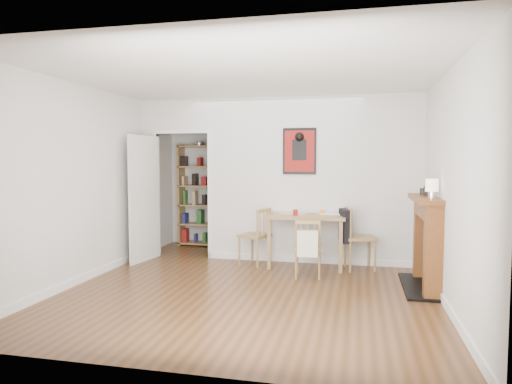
% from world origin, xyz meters
% --- Properties ---
extents(ground, '(5.20, 5.20, 0.00)m').
position_xyz_m(ground, '(0.00, 0.00, 0.00)').
color(ground, brown).
rests_on(ground, ground).
extents(room_shell, '(5.20, 5.20, 5.20)m').
position_xyz_m(room_shell, '(0.10, 1.34, 1.30)').
color(room_shell, silver).
rests_on(room_shell, ground).
extents(dining_table, '(1.16, 0.74, 0.79)m').
position_xyz_m(dining_table, '(0.55, 1.10, 0.70)').
color(dining_table, olive).
rests_on(dining_table, ground).
extents(chair_left, '(0.57, 0.57, 0.88)m').
position_xyz_m(chair_left, '(-0.25, 1.06, 0.44)').
color(chair_left, olive).
rests_on(chair_left, ground).
extents(chair_right, '(0.61, 0.55, 0.92)m').
position_xyz_m(chair_right, '(1.31, 1.08, 0.48)').
color(chair_right, olive).
rests_on(chair_right, ground).
extents(chair_front, '(0.43, 0.48, 0.81)m').
position_xyz_m(chair_front, '(0.64, 0.47, 0.41)').
color(chair_front, olive).
rests_on(chair_front, ground).
extents(bookshelf, '(0.80, 0.32, 1.91)m').
position_xyz_m(bookshelf, '(-1.61, 2.40, 0.94)').
color(bookshelf, olive).
rests_on(bookshelf, ground).
extents(fireplace, '(0.45, 1.25, 1.16)m').
position_xyz_m(fireplace, '(2.16, 0.25, 0.62)').
color(fireplace, brown).
rests_on(fireplace, ground).
extents(red_glass, '(0.07, 0.07, 0.09)m').
position_xyz_m(red_glass, '(0.39, 0.94, 0.84)').
color(red_glass, maroon).
rests_on(red_glass, dining_table).
extents(orange_fruit, '(0.07, 0.07, 0.07)m').
position_xyz_m(orange_fruit, '(0.77, 1.17, 0.83)').
color(orange_fruit, orange).
rests_on(orange_fruit, dining_table).
extents(placemat, '(0.46, 0.37, 0.00)m').
position_xyz_m(placemat, '(0.32, 1.16, 0.80)').
color(placemat, beige).
rests_on(placemat, dining_table).
extents(notebook, '(0.31, 0.23, 0.02)m').
position_xyz_m(notebook, '(0.89, 1.21, 0.80)').
color(notebook, silver).
rests_on(notebook, dining_table).
extents(mantel_lamp, '(0.15, 0.15, 0.23)m').
position_xyz_m(mantel_lamp, '(2.14, -0.08, 1.30)').
color(mantel_lamp, silver).
rests_on(mantel_lamp, fireplace).
extents(ceramic_jar_a, '(0.11, 0.11, 0.13)m').
position_xyz_m(ceramic_jar_a, '(2.17, 0.39, 1.22)').
color(ceramic_jar_a, black).
rests_on(ceramic_jar_a, fireplace).
extents(ceramic_jar_b, '(0.07, 0.07, 0.09)m').
position_xyz_m(ceramic_jar_b, '(2.12, 0.53, 1.20)').
color(ceramic_jar_b, black).
rests_on(ceramic_jar_b, fireplace).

